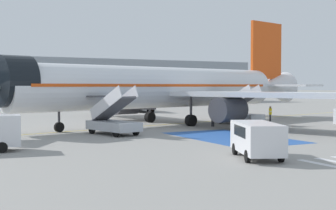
{
  "coord_description": "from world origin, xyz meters",
  "views": [
    {
      "loc": [
        -22.27,
        -42.12,
        3.86
      ],
      "look_at": [
        -1.97,
        -3.16,
        2.06
      ],
      "focal_mm": 50.0,
      "sensor_mm": 36.0,
      "label": 1
    }
  ],
  "objects_px": {
    "boarding_stairs_forward": "(113,122)",
    "ground_crew_0": "(270,113)",
    "ground_crew_1": "(213,115)",
    "fuel_tanker": "(139,101)",
    "service_van_2": "(257,137)",
    "boarding_stairs_aft": "(239,114)",
    "airliner": "(163,88)"
  },
  "relations": [
    {
      "from": "airliner",
      "to": "ground_crew_0",
      "type": "bearing_deg",
      "value": -117.15
    },
    {
      "from": "boarding_stairs_aft",
      "to": "ground_crew_1",
      "type": "distance_m",
      "value": 4.03
    },
    {
      "from": "airliner",
      "to": "ground_crew_1",
      "type": "relative_size",
      "value": 22.22
    },
    {
      "from": "boarding_stairs_forward",
      "to": "fuel_tanker",
      "type": "height_order",
      "value": "boarding_stairs_forward"
    },
    {
      "from": "airliner",
      "to": "boarding_stairs_aft",
      "type": "height_order",
      "value": "airliner"
    },
    {
      "from": "boarding_stairs_aft",
      "to": "fuel_tanker",
      "type": "xyz_separation_m",
      "value": [
        0.69,
        26.36,
        0.63
      ]
    },
    {
      "from": "airliner",
      "to": "ground_crew_0",
      "type": "height_order",
      "value": "airliner"
    },
    {
      "from": "ground_crew_0",
      "to": "ground_crew_1",
      "type": "distance_m",
      "value": 8.24
    },
    {
      "from": "ground_crew_1",
      "to": "boarding_stairs_aft",
      "type": "bearing_deg",
      "value": -154.07
    },
    {
      "from": "ground_crew_1",
      "to": "ground_crew_0",
      "type": "bearing_deg",
      "value": -160.77
    },
    {
      "from": "ground_crew_1",
      "to": "service_van_2",
      "type": "bearing_deg",
      "value": 73.35
    },
    {
      "from": "service_van_2",
      "to": "airliner",
      "type": "bearing_deg",
      "value": 98.61
    },
    {
      "from": "service_van_2",
      "to": "ground_crew_0",
      "type": "xyz_separation_m",
      "value": [
        16.7,
        18.9,
        -0.16
      ]
    },
    {
      "from": "ground_crew_0",
      "to": "airliner",
      "type": "bearing_deg",
      "value": -77.28
    },
    {
      "from": "boarding_stairs_forward",
      "to": "boarding_stairs_aft",
      "type": "bearing_deg",
      "value": -0.0
    },
    {
      "from": "airliner",
      "to": "service_van_2",
      "type": "distance_m",
      "value": 22.4
    },
    {
      "from": "airliner",
      "to": "ground_crew_1",
      "type": "bearing_deg",
      "value": -155.45
    },
    {
      "from": "fuel_tanker",
      "to": "airliner",
      "type": "bearing_deg",
      "value": -99.56
    },
    {
      "from": "boarding_stairs_forward",
      "to": "ground_crew_0",
      "type": "relative_size",
      "value": 3.22
    },
    {
      "from": "fuel_tanker",
      "to": "ground_crew_0",
      "type": "distance_m",
      "value": 26.35
    },
    {
      "from": "service_van_2",
      "to": "boarding_stairs_aft",
      "type": "bearing_deg",
      "value": 78.77
    },
    {
      "from": "airliner",
      "to": "ground_crew_0",
      "type": "relative_size",
      "value": 23.77
    },
    {
      "from": "ground_crew_0",
      "to": "fuel_tanker",
      "type": "bearing_deg",
      "value": -146.13
    },
    {
      "from": "boarding_stairs_forward",
      "to": "ground_crew_1",
      "type": "relative_size",
      "value": 3.01
    },
    {
      "from": "boarding_stairs_aft",
      "to": "fuel_tanker",
      "type": "distance_m",
      "value": 26.37
    },
    {
      "from": "boarding_stairs_forward",
      "to": "ground_crew_0",
      "type": "distance_m",
      "value": 19.55
    },
    {
      "from": "boarding_stairs_aft",
      "to": "ground_crew_0",
      "type": "bearing_deg",
      "value": -10.34
    },
    {
      "from": "ground_crew_1",
      "to": "airliner",
      "type": "bearing_deg",
      "value": -42.2
    },
    {
      "from": "airliner",
      "to": "boarding_stairs_forward",
      "type": "xyz_separation_m",
      "value": [
        -7.8,
        -6.61,
        -2.72
      ]
    },
    {
      "from": "boarding_stairs_forward",
      "to": "ground_crew_1",
      "type": "bearing_deg",
      "value": -0.95
    },
    {
      "from": "ground_crew_0",
      "to": "ground_crew_1",
      "type": "xyz_separation_m",
      "value": [
        -8.12,
        -1.4,
        0.08
      ]
    },
    {
      "from": "boarding_stairs_forward",
      "to": "fuel_tanker",
      "type": "distance_m",
      "value": 33.83
    }
  ]
}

